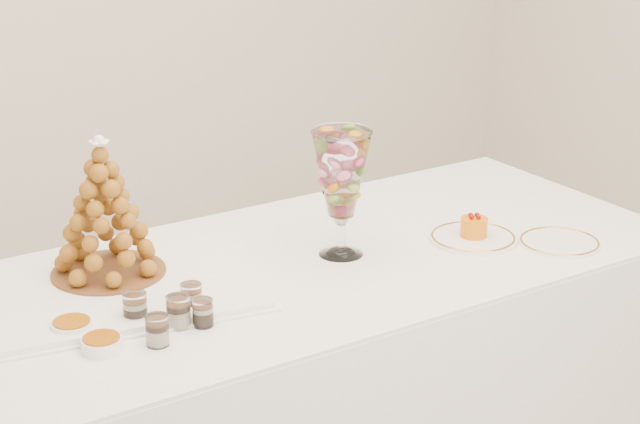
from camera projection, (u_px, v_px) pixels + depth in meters
buffet_table at (274, 414)px, 2.85m from camera, size 2.21×0.89×0.84m
lace_tray at (119, 290)px, 2.56m from camera, size 0.69×0.56×0.02m
macaron_vase at (341, 175)px, 2.73m from camera, size 0.15×0.15×0.33m
cake_plate at (473, 238)px, 2.89m from camera, size 0.24×0.24×0.01m
spare_plate at (559, 243)px, 2.87m from camera, size 0.22×0.22×0.01m
verrine_a at (135, 308)px, 2.41m from camera, size 0.06×0.06×0.07m
verrine_b at (178, 312)px, 2.39m from camera, size 0.06×0.06×0.07m
verrine_c at (191, 298)px, 2.47m from camera, size 0.05×0.05×0.07m
verrine_d at (157, 330)px, 2.31m from camera, size 0.07×0.07×0.07m
verrine_e at (203, 313)px, 2.40m from camera, size 0.06×0.06×0.06m
ramekin_back at (72, 328)px, 2.36m from camera, size 0.09×0.09×0.03m
ramekin_front at (102, 344)px, 2.29m from camera, size 0.09×0.09×0.03m
croquembouche at (104, 208)px, 2.58m from camera, size 0.28×0.28×0.35m
mousse_cake at (474, 227)px, 2.89m from camera, size 0.07×0.07×0.06m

